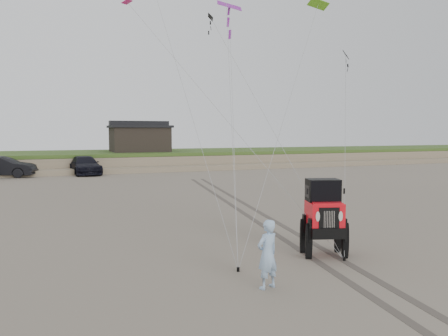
{
  "coord_description": "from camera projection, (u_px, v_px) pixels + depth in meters",
  "views": [
    {
      "loc": [
        -6.76,
        -11.05,
        3.84
      ],
      "look_at": [
        -1.28,
        3.0,
        2.6
      ],
      "focal_mm": 35.0,
      "sensor_mm": 36.0,
      "label": 1
    }
  ],
  "objects": [
    {
      "name": "truck_b",
      "position": [
        2.0,
        167.0,
        37.17
      ],
      "size": [
        5.69,
        3.19,
        1.78
      ],
      "primitive_type": "imported",
      "rotation": [
        0.0,
        0.0,
        1.31
      ],
      "color": "black",
      "rests_on": "ground"
    },
    {
      "name": "jeep",
      "position": [
        324.0,
        226.0,
        13.51
      ],
      "size": [
        3.64,
        5.55,
        1.91
      ],
      "primitive_type": null,
      "rotation": [
        0.0,
        0.0,
        -0.31
      ],
      "color": "red",
      "rests_on": "ground"
    },
    {
      "name": "stake_main",
      "position": [
        238.0,
        269.0,
        12.04
      ],
      "size": [
        0.08,
        0.08,
        0.12
      ],
      "primitive_type": "cylinder",
      "color": "black",
      "rests_on": "ground"
    },
    {
      "name": "truck_c",
      "position": [
        85.0,
        165.0,
        39.9
      ],
      "size": [
        2.94,
        5.9,
        1.65
      ],
      "primitive_type": "imported",
      "rotation": [
        0.0,
        0.0,
        0.12
      ],
      "color": "black",
      "rests_on": "ground"
    },
    {
      "name": "stake_aux",
      "position": [
        344.0,
        259.0,
        13.03
      ],
      "size": [
        0.08,
        0.08,
        0.12
      ],
      "primitive_type": "cylinder",
      "color": "black",
      "rests_on": "ground"
    },
    {
      "name": "man",
      "position": [
        267.0,
        254.0,
        10.68
      ],
      "size": [
        0.72,
        0.58,
        1.72
      ],
      "primitive_type": "imported",
      "rotation": [
        0.0,
        0.0,
        3.44
      ],
      "color": "#8BB4D8",
      "rests_on": "ground"
    },
    {
      "name": "dune_ridge",
      "position": [
        121.0,
        160.0,
        47.78
      ],
      "size": [
        160.0,
        14.25,
        1.73
      ],
      "color": "#7A6B54",
      "rests_on": "ground"
    },
    {
      "name": "cabin",
      "position": [
        139.0,
        138.0,
        47.84
      ],
      "size": [
        6.4,
        5.4,
        3.35
      ],
      "color": "black",
      "rests_on": "dune_ridge"
    },
    {
      "name": "ground",
      "position": [
        300.0,
        261.0,
        13.02
      ],
      "size": [
        160.0,
        160.0,
        0.0
      ],
      "primitive_type": "plane",
      "color": "#6B6054",
      "rests_on": "ground"
    },
    {
      "name": "tire_tracks",
      "position": [
        250.0,
        211.0,
        21.17
      ],
      "size": [
        5.22,
        29.74,
        0.01
      ],
      "color": "#4C443D",
      "rests_on": "ground"
    }
  ]
}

